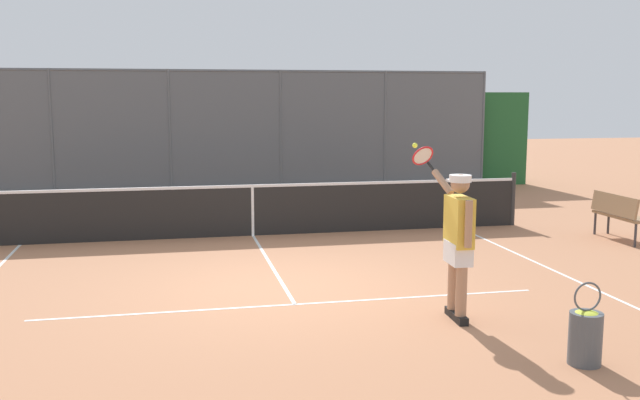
{
  "coord_description": "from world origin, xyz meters",
  "views": [
    {
      "loc": [
        1.49,
        9.35,
        2.6
      ],
      "look_at": [
        -0.7,
        -1.0,
        1.05
      ],
      "focal_mm": 40.17,
      "sensor_mm": 36.0,
      "label": 1
    }
  ],
  "objects": [
    {
      "name": "ground_plane",
      "position": [
        0.0,
        0.0,
        0.0
      ],
      "size": [
        60.0,
        60.0,
        0.0
      ],
      "primitive_type": "plane",
      "color": "#B27551"
    },
    {
      "name": "court_line_markings",
      "position": [
        0.0,
        1.15,
        0.0
      ],
      "size": [
        8.25,
        8.31,
        0.01
      ],
      "color": "white",
      "rests_on": "ground"
    },
    {
      "name": "fence_backdrop",
      "position": [
        0.0,
        -10.29,
        1.34
      ],
      "size": [
        17.53,
        1.37,
        3.27
      ],
      "color": "#565B60",
      "rests_on": "ground"
    },
    {
      "name": "tennis_net",
      "position": [
        0.0,
        -3.77,
        0.49
      ],
      "size": [
        10.6,
        0.09,
        1.07
      ],
      "color": "#2D2D2D",
      "rests_on": "ground"
    },
    {
      "name": "tennis_player",
      "position": [
        -1.74,
        1.75,
        1.01
      ],
      "size": [
        0.43,
        1.43,
        2.0
      ],
      "rotation": [
        0.0,
        0.0,
        -1.62
      ],
      "color": "black",
      "rests_on": "ground"
    },
    {
      "name": "courtside_bench",
      "position": [
        -6.41,
        -1.97,
        0.51
      ],
      "size": [
        0.4,
        1.3,
        0.84
      ],
      "rotation": [
        0.0,
        0.0,
        1.57
      ],
      "color": "#93704C",
      "rests_on": "ground"
    },
    {
      "name": "ball_basket",
      "position": [
        -2.42,
        3.34,
        0.3
      ],
      "size": [
        0.32,
        0.32,
        0.83
      ],
      "color": "#4C5156",
      "rests_on": "ground"
    }
  ]
}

